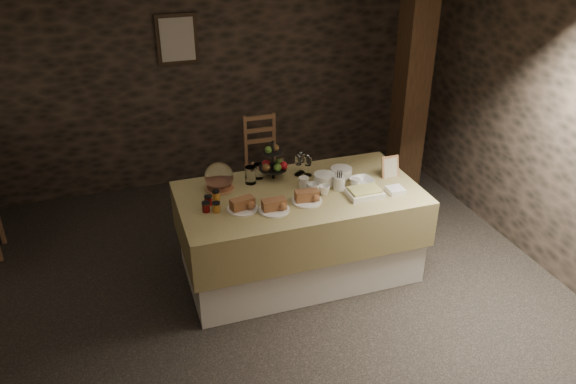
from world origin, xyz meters
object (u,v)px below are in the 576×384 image
object	(u,v)px
buffet_table	(299,227)
fruit_stand	(274,164)
timber_column	(412,87)
chair	(262,156)

from	to	relation	value
buffet_table	fruit_stand	size ratio (longest dim) A/B	5.81
buffet_table	fruit_stand	bearing A→B (deg)	112.15
timber_column	fruit_stand	distance (m)	1.99
chair	timber_column	size ratio (longest dim) A/B	0.26
buffet_table	timber_column	distance (m)	2.16
chair	fruit_stand	xyz separation A→B (m)	(-0.30, -1.46, 0.60)
buffet_table	timber_column	size ratio (longest dim) A/B	0.82
timber_column	buffet_table	bearing A→B (deg)	-146.91
chair	fruit_stand	world-z (taller)	fruit_stand
chair	fruit_stand	size ratio (longest dim) A/B	1.86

